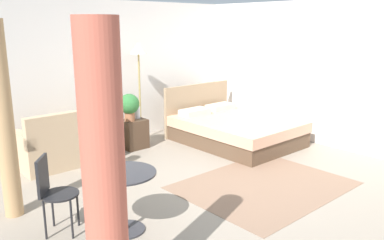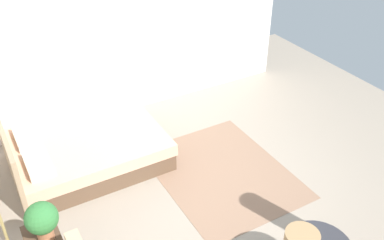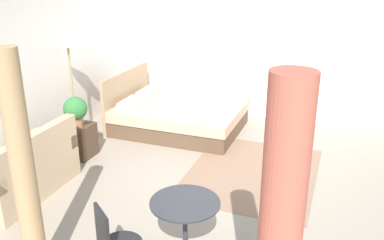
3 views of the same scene
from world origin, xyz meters
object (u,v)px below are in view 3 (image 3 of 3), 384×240
(bed, at_px, (176,116))
(floor_lamp, at_px, (68,52))
(nightstand, at_px, (80,141))
(couch, at_px, (26,173))
(potted_plant, at_px, (75,110))
(balcony_table, at_px, (185,219))
(vase, at_px, (80,115))
(cafe_chair_near_window, at_px, (113,240))

(bed, relative_size, floor_lamp, 1.18)
(nightstand, height_order, floor_lamp, floor_lamp)
(couch, relative_size, potted_plant, 3.11)
(floor_lamp, distance_m, balcony_table, 3.69)
(nightstand, xyz_separation_m, vase, (0.12, 0.05, 0.38))
(potted_plant, bearing_deg, couch, 178.91)
(bed, height_order, couch, bed)
(nightstand, distance_m, balcony_table, 3.01)
(couch, distance_m, cafe_chair_near_window, 2.25)
(couch, distance_m, floor_lamp, 2.10)
(couch, distance_m, nightstand, 1.25)
(couch, height_order, floor_lamp, floor_lamp)
(potted_plant, bearing_deg, bed, -28.35)
(nightstand, xyz_separation_m, balcony_table, (-1.74, -2.45, 0.21))
(nightstand, bearing_deg, bed, -30.87)
(vase, distance_m, floor_lamp, 1.02)
(balcony_table, bearing_deg, potted_plant, 55.80)
(bed, bearing_deg, nightstand, 149.13)
(potted_plant, xyz_separation_m, cafe_chair_near_window, (-2.23, -1.93, -0.30))
(nightstand, distance_m, vase, 0.40)
(bed, distance_m, floor_lamp, 2.23)
(couch, bearing_deg, balcony_table, -101.40)
(nightstand, relative_size, vase, 2.43)
(floor_lamp, bearing_deg, vase, -131.93)
(nightstand, distance_m, floor_lamp, 1.41)
(bed, xyz_separation_m, potted_plant, (-1.72, 0.93, 0.56))
(bed, bearing_deg, potted_plant, 151.65)
(bed, distance_m, balcony_table, 3.67)
(balcony_table, bearing_deg, floor_lamp, 52.73)
(couch, distance_m, balcony_table, 2.49)
(bed, xyz_separation_m, couch, (-2.86, 0.95, 0.05))
(couch, relative_size, cafe_chair_near_window, 1.75)
(floor_lamp, bearing_deg, nightstand, -138.25)
(vase, bearing_deg, balcony_table, -126.65)
(vase, xyz_separation_m, cafe_chair_near_window, (-2.45, -2.02, -0.12))
(bed, height_order, cafe_chair_near_window, bed)
(floor_lamp, relative_size, balcony_table, 2.67)
(potted_plant, distance_m, floor_lamp, 0.99)
(vase, relative_size, balcony_table, 0.31)
(couch, distance_m, vase, 1.41)
(potted_plant, distance_m, cafe_chair_near_window, 2.97)
(balcony_table, bearing_deg, couch, 78.60)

